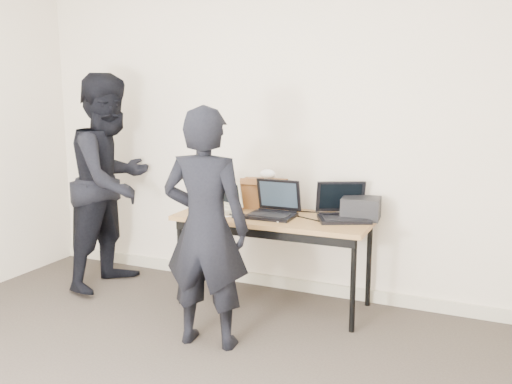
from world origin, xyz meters
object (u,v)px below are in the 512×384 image
Objects in this scene: desk at (274,224)px; equipment_box at (361,208)px; leather_satchel at (264,193)px; laptop_beige at (219,205)px; person_typist at (206,228)px; person_observer at (112,182)px; laptop_right at (343,211)px; laptop_center at (274,208)px.

equipment_box is at bearing 15.53° from desk.
laptop_beige is at bearing -145.55° from leather_satchel.
person_typist is (0.32, -0.78, 0.03)m from laptop_beige.
person_typist is 1.47m from person_observer.
laptop_right is 0.69m from leather_satchel.
laptop_center is 0.20× the size of person_observer.
laptop_beige is 0.77× the size of laptop_right.
laptop_center is at bearing -57.87° from leather_satchel.
person_typist reaches higher than leather_satchel.
person_typist is at bearing -150.43° from laptop_right.
person_typist is at bearing -101.68° from desk.
desk is 0.67m from equipment_box.
equipment_box reaches higher than desk.
laptop_center is 1.45m from person_observer.
laptop_right is at bearing 12.00° from laptop_center.
laptop_right is at bearing -154.20° from equipment_box.
person_observer reaches higher than equipment_box.
person_typist is at bearing -101.16° from laptop_center.
equipment_box is 2.10m from person_observer.
person_observer is at bearing -171.62° from equipment_box.
person_typist is 0.88× the size of person_observer.
laptop_center is 0.23× the size of person_typist.
leather_satchel is at bearing 63.71° from laptop_beige.
person_typist is (-0.65, -0.94, 0.01)m from laptop_right.
laptop_beige is 1.11m from equipment_box.
person_typist reaches higher than laptop_right.
laptop_beige is (-0.46, -0.02, 0.11)m from desk.
laptop_beige is 0.24× the size of person_typist.
laptop_center reaches higher than leather_satchel.
desk is 0.47m from laptop_beige.
person_typist reaches higher than laptop_center.
laptop_right reaches higher than laptop_beige.
person_typist reaches higher than laptop_beige.
laptop_beige is at bearing -178.75° from desk.
desk is 0.84× the size of person_observer.
person_observer is (-2.07, -0.31, 0.10)m from equipment_box.
person_typist is (0.03, -1.03, -0.05)m from leather_satchel.
laptop_right is (0.51, 0.12, 0.00)m from laptop_center.
laptop_right is (0.97, 0.15, 0.02)m from laptop_beige.
laptop_center is at bearing 26.43° from laptop_beige.
person_observer is (-1.44, -0.11, 0.24)m from desk.
laptop_center is (-0.00, 0.01, 0.12)m from desk.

